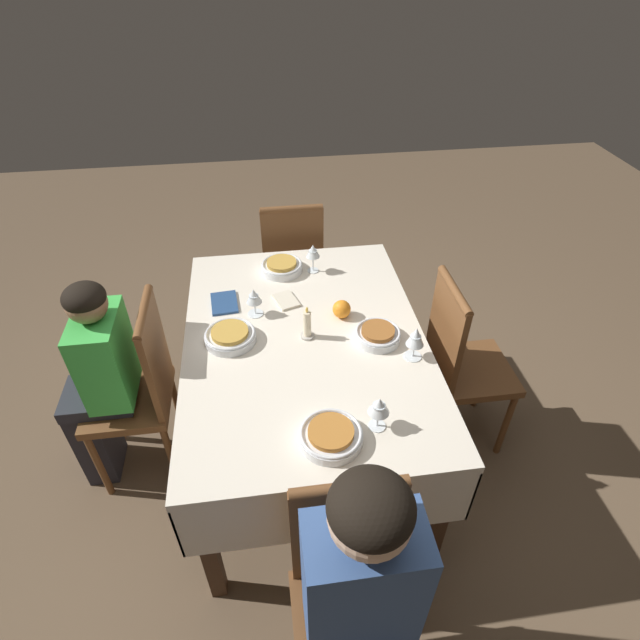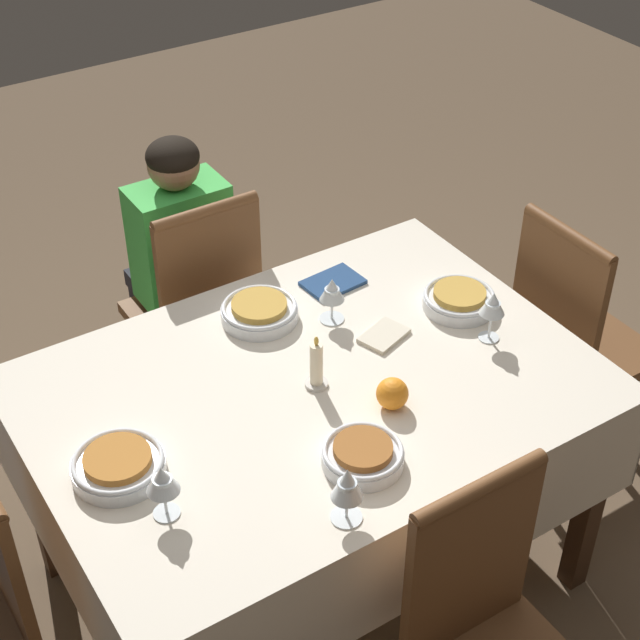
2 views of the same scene
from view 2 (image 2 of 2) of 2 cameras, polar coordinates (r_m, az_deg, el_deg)
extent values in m
plane|color=brown|center=(3.07, -0.43, -14.51)|extent=(8.00, 8.00, 0.00)
cube|color=silver|center=(2.53, -0.51, -4.04)|extent=(1.43, 1.02, 0.04)
cube|color=silver|center=(2.98, -5.68, -0.96)|extent=(1.43, 0.01, 0.29)
cube|color=silver|center=(2.37, 6.24, -13.82)|extent=(1.43, 0.01, 0.29)
cube|color=silver|center=(2.98, 11.16, -1.44)|extent=(0.01, 1.02, 0.29)
cube|color=silver|center=(2.46, -15.03, -12.67)|extent=(0.01, 1.02, 0.29)
cube|color=#3D2616|center=(3.34, 4.91, -0.80)|extent=(0.06, 0.06, 0.73)
cube|color=#3D2616|center=(2.92, -16.16, -9.20)|extent=(0.06, 0.06, 0.73)
cube|color=#3D2616|center=(2.88, 15.49, -9.88)|extent=(0.06, 0.06, 0.73)
cylinder|color=brown|center=(2.81, -17.52, -16.76)|extent=(0.03, 0.03, 0.43)
cube|color=brown|center=(3.28, -7.45, 0.18)|extent=(0.37, 0.37, 0.04)
cube|color=brown|center=(3.01, -6.37, 2.42)|extent=(0.34, 0.03, 0.47)
cylinder|color=brown|center=(2.88, -6.69, 6.29)|extent=(0.34, 0.04, 0.04)
cylinder|color=brown|center=(3.60, -6.02, -0.67)|extent=(0.03, 0.03, 0.43)
cylinder|color=brown|center=(3.50, -10.67, -2.40)|extent=(0.03, 0.03, 0.43)
cylinder|color=brown|center=(3.37, -3.48, -3.50)|extent=(0.03, 0.03, 0.43)
cylinder|color=brown|center=(3.27, -8.38, -5.44)|extent=(0.03, 0.03, 0.43)
cube|color=brown|center=(2.21, 8.71, -13.81)|extent=(0.34, 0.03, 0.47)
cylinder|color=brown|center=(2.04, 9.33, -9.61)|extent=(0.34, 0.04, 0.04)
cube|color=brown|center=(3.23, 15.17, -1.70)|extent=(0.37, 0.37, 0.04)
cube|color=brown|center=(2.97, 13.64, 1.01)|extent=(0.03, 0.34, 0.47)
cylinder|color=brown|center=(2.84, 14.32, 4.86)|extent=(0.04, 0.34, 0.04)
cylinder|color=brown|center=(3.55, 14.58, -2.40)|extent=(0.03, 0.03, 0.43)
cylinder|color=brown|center=(3.21, 14.48, -7.46)|extent=(0.03, 0.03, 0.43)
cylinder|color=brown|center=(3.37, 10.71, -4.31)|extent=(0.03, 0.03, 0.43)
cube|color=#282833|center=(3.56, -8.60, -0.96)|extent=(0.23, 0.14, 0.47)
cube|color=#282833|center=(3.34, -8.38, 1.85)|extent=(0.24, 0.31, 0.06)
cube|color=green|center=(3.15, -8.08, 4.51)|extent=(0.30, 0.18, 0.40)
sphere|color=#9E7051|center=(3.01, -8.53, 8.94)|extent=(0.16, 0.16, 0.16)
ellipsoid|color=black|center=(3.00, -8.58, 9.41)|extent=(0.16, 0.16, 0.11)
cylinder|color=silver|center=(2.32, -11.63, -8.41)|extent=(0.22, 0.22, 0.04)
torus|color=silver|center=(2.31, -11.69, -8.03)|extent=(0.21, 0.21, 0.01)
cylinder|color=#B2702D|center=(2.30, -11.71, -7.92)|extent=(0.16, 0.16, 0.02)
cylinder|color=white|center=(2.23, -8.90, -11.03)|extent=(0.06, 0.06, 0.00)
cylinder|color=white|center=(2.20, -9.00, -10.37)|extent=(0.01, 0.01, 0.07)
cone|color=white|center=(2.15, -9.17, -9.13)|extent=(0.08, 0.08, 0.07)
cylinder|color=white|center=(2.16, -9.14, -9.38)|extent=(0.05, 0.05, 0.03)
cylinder|color=silver|center=(2.73, -3.54, 0.37)|extent=(0.22, 0.22, 0.04)
torus|color=silver|center=(2.71, -3.55, 0.74)|extent=(0.21, 0.21, 0.01)
cylinder|color=gold|center=(2.71, -3.56, 0.85)|extent=(0.16, 0.16, 0.02)
cylinder|color=white|center=(2.73, 0.69, 0.08)|extent=(0.07, 0.07, 0.00)
cylinder|color=white|center=(2.71, 0.69, 0.66)|extent=(0.01, 0.01, 0.06)
cone|color=white|center=(2.67, 0.70, 1.79)|extent=(0.07, 0.07, 0.07)
cylinder|color=white|center=(2.68, 0.70, 1.56)|extent=(0.04, 0.04, 0.03)
cylinder|color=silver|center=(2.30, 2.50, -8.00)|extent=(0.19, 0.19, 0.04)
torus|color=silver|center=(2.29, 2.51, -7.61)|extent=(0.19, 0.19, 0.01)
cylinder|color=#995B28|center=(2.28, 2.52, -7.50)|extent=(0.14, 0.14, 0.02)
cylinder|color=white|center=(2.20, 1.55, -11.39)|extent=(0.07, 0.07, 0.00)
cylinder|color=white|center=(2.17, 1.56, -10.79)|extent=(0.01, 0.01, 0.06)
cone|color=white|center=(2.12, 1.60, -9.46)|extent=(0.07, 0.07, 0.08)
cylinder|color=white|center=(2.13, 1.59, -9.77)|extent=(0.04, 0.04, 0.04)
cylinder|color=silver|center=(2.79, 8.08, 1.05)|extent=(0.21, 0.21, 0.04)
torus|color=silver|center=(2.78, 8.12, 1.42)|extent=(0.20, 0.20, 0.01)
cylinder|color=gold|center=(2.78, 8.13, 1.52)|extent=(0.15, 0.15, 0.02)
cylinder|color=white|center=(2.70, 9.77, -1.01)|extent=(0.06, 0.06, 0.00)
cylinder|color=white|center=(2.68, 9.87, -0.30)|extent=(0.01, 0.01, 0.08)
cone|color=white|center=(2.63, 10.03, 0.97)|extent=(0.07, 0.07, 0.07)
cylinder|color=white|center=(2.64, 10.00, 0.74)|extent=(0.04, 0.04, 0.03)
cylinder|color=beige|center=(2.51, -0.21, -3.73)|extent=(0.06, 0.06, 0.01)
cylinder|color=beige|center=(2.47, -0.21, -2.57)|extent=(0.03, 0.03, 0.12)
ellipsoid|color=#F9C64C|center=(2.42, -0.22, -1.24)|extent=(0.01, 0.01, 0.03)
sphere|color=orange|center=(2.43, 4.23, -4.29)|extent=(0.08, 0.08, 0.08)
cube|color=navy|center=(2.86, 0.75, 2.19)|extent=(0.18, 0.13, 0.01)
cube|color=beige|center=(2.67, 3.74, -0.90)|extent=(0.15, 0.13, 0.01)
camera|label=1|loc=(1.88, -52.93, 15.66)|focal=28.00mm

